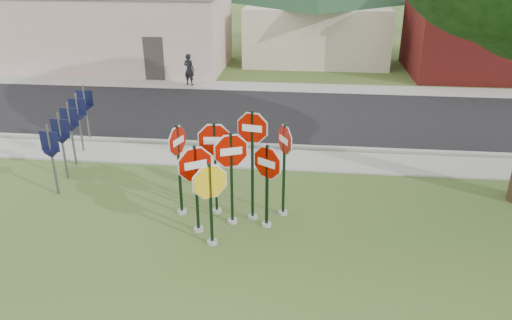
# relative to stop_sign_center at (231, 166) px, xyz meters

# --- Properties ---
(ground) EXTENTS (120.00, 120.00, 0.00)m
(ground) POSITION_rel_stop_sign_center_xyz_m (0.01, -1.49, -1.53)
(ground) COLOR #304E1D
(ground) RESTS_ON ground
(sidewalk_near) EXTENTS (60.00, 1.60, 0.06)m
(sidewalk_near) POSITION_rel_stop_sign_center_xyz_m (0.01, 4.01, -1.50)
(sidewalk_near) COLOR gray
(sidewalk_near) RESTS_ON ground
(road) EXTENTS (60.00, 7.00, 0.04)m
(road) POSITION_rel_stop_sign_center_xyz_m (0.01, 8.51, -1.51)
(road) COLOR black
(road) RESTS_ON ground
(sidewalk_far) EXTENTS (60.00, 1.60, 0.06)m
(sidewalk_far) POSITION_rel_stop_sign_center_xyz_m (0.01, 12.81, -1.50)
(sidewalk_far) COLOR gray
(sidewalk_far) RESTS_ON ground
(curb) EXTENTS (60.00, 0.20, 0.14)m
(curb) POSITION_rel_stop_sign_center_xyz_m (0.01, 5.01, -1.46)
(curb) COLOR gray
(curb) RESTS_ON ground
(stop_sign_center) EXTENTS (1.05, 0.46, 2.47)m
(stop_sign_center) POSITION_rel_stop_sign_center_xyz_m (0.00, 0.00, 0.00)
(stop_sign_center) COLOR gray
(stop_sign_center) RESTS_ON ground
(stop_sign_yellow) EXTENTS (0.97, 0.57, 2.11)m
(stop_sign_yellow) POSITION_rel_stop_sign_center_xyz_m (-0.32, -0.99, -0.28)
(stop_sign_yellow) COLOR gray
(stop_sign_yellow) RESTS_ON ground
(stop_sign_left) EXTENTS (0.97, 0.64, 2.31)m
(stop_sign_left) POSITION_rel_stop_sign_center_xyz_m (-0.75, -0.47, -0.12)
(stop_sign_left) COLOR gray
(stop_sign_left) RESTS_ON ground
(stop_sign_right) EXTENTS (0.92, 0.62, 2.22)m
(stop_sign_right) POSITION_rel_stop_sign_center_xyz_m (0.85, -0.07, -0.19)
(stop_sign_right) COLOR gray
(stop_sign_right) RESTS_ON ground
(stop_sign_back_right) EXTENTS (1.02, 0.24, 2.92)m
(stop_sign_back_right) POSITION_rel_stop_sign_center_xyz_m (0.47, 0.26, 0.30)
(stop_sign_back_right) COLOR gray
(stop_sign_back_right) RESTS_ON ground
(stop_sign_back_left) EXTENTS (1.14, 0.24, 2.54)m
(stop_sign_back_left) POSITION_rel_stop_sign_center_xyz_m (-0.47, 0.47, 0.06)
(stop_sign_back_left) COLOR gray
(stop_sign_back_left) RESTS_ON ground
(stop_sign_far_right) EXTENTS (0.49, 0.86, 2.51)m
(stop_sign_far_right) POSITION_rel_stop_sign_center_xyz_m (1.21, 0.55, 0.00)
(stop_sign_far_right) COLOR gray
(stop_sign_far_right) RESTS_ON ground
(stop_sign_far_left) EXTENTS (0.31, 0.97, 2.47)m
(stop_sign_far_left) POSITION_rel_stop_sign_center_xyz_m (-1.35, 0.33, -0.02)
(stop_sign_far_left) COLOR gray
(stop_sign_far_left) RESTS_ON ground
(route_sign_row) EXTENTS (1.43, 4.63, 2.00)m
(route_sign_row) POSITION_rel_stop_sign_center_xyz_m (-5.39, 3.01, -0.31)
(route_sign_row) COLOR #59595E
(route_sign_row) RESTS_ON ground
(building_stucco) EXTENTS (12.20, 6.20, 4.20)m
(building_stucco) POSITION_rel_stop_sign_center_xyz_m (-8.99, 16.50, 0.62)
(building_stucco) COLOR #BCB6AF
(building_stucco) RESTS_ON ground
(building_brick) EXTENTS (10.20, 6.20, 4.75)m
(building_brick) POSITION_rel_stop_sign_center_xyz_m (12.01, 17.00, 0.87)
(building_brick) COLOR maroon
(building_brick) RESTS_ON ground
(pedestrian) EXTENTS (0.65, 0.54, 1.52)m
(pedestrian) POSITION_rel_stop_sign_center_xyz_m (-4.05, 12.72, -0.71)
(pedestrian) COLOR black
(pedestrian) RESTS_ON sidewalk_far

